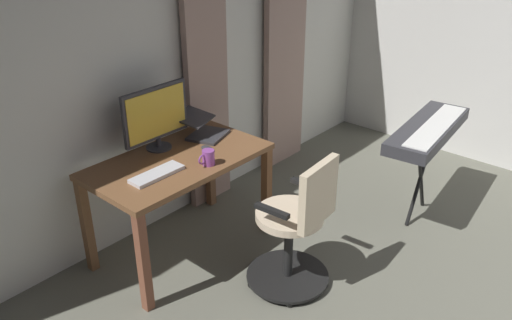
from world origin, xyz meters
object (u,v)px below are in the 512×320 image
object	(u,v)px
office_chair	(297,228)
computer_mouse	(207,148)
desk	(179,172)
computer_keyboard	(157,174)
laptop	(203,128)
piano_keyboard	(428,132)
mug_coffee	(208,158)
computer_monitor	(156,115)

from	to	relation	value
office_chair	computer_mouse	world-z (taller)	office_chair
desk	computer_keyboard	bearing A→B (deg)	19.46
desk	laptop	distance (m)	0.44
computer_keyboard	piano_keyboard	xyz separation A→B (m)	(-1.81, 1.00, -0.02)
office_chair	mug_coffee	world-z (taller)	office_chair
desk	computer_keyboard	size ratio (longest dim) A/B	3.36
mug_coffee	piano_keyboard	xyz separation A→B (m)	(-1.48, 0.86, -0.06)
computer_mouse	mug_coffee	bearing A→B (deg)	48.00
computer_monitor	piano_keyboard	size ratio (longest dim) A/B	0.49
computer_mouse	laptop	bearing A→B (deg)	-127.64
laptop	office_chair	bearing A→B (deg)	62.62
desk	laptop	bearing A→B (deg)	-158.52
office_chair	computer_monitor	distance (m)	1.24
computer_keyboard	piano_keyboard	world-z (taller)	piano_keyboard
computer_monitor	computer_mouse	bearing A→B (deg)	123.04
computer_monitor	laptop	distance (m)	0.41
desk	computer_monitor	size ratio (longest dim) A/B	2.32
computer_keyboard	laptop	size ratio (longest dim) A/B	0.87
laptop	piano_keyboard	distance (m)	1.71
office_chair	computer_monitor	bearing A→B (deg)	95.88
laptop	computer_mouse	bearing A→B (deg)	33.91
computer_keyboard	laptop	xyz separation A→B (m)	(-0.63, -0.24, 0.04)
laptop	desk	bearing A→B (deg)	3.04
computer_monitor	piano_keyboard	bearing A→B (deg)	139.26
computer_monitor	laptop	xyz separation A→B (m)	(-0.36, 0.08, -0.19)
office_chair	piano_keyboard	bearing A→B (deg)	-14.14
office_chair	laptop	distance (m)	1.08
desk	computer_mouse	bearing A→B (deg)	162.42
computer_monitor	piano_keyboard	world-z (taller)	computer_monitor
computer_mouse	piano_keyboard	world-z (taller)	piano_keyboard
computer_mouse	mug_coffee	xyz separation A→B (m)	(0.14, 0.16, 0.03)
desk	laptop	world-z (taller)	laptop
desk	mug_coffee	xyz separation A→B (m)	(-0.07, 0.23, 0.16)
office_chair	laptop	xyz separation A→B (m)	(-0.16, -1.01, 0.36)
laptop	piano_keyboard	world-z (taller)	laptop
piano_keyboard	computer_monitor	bearing A→B (deg)	-47.12
computer_monitor	mug_coffee	xyz separation A→B (m)	(-0.05, 0.45, -0.19)
office_chair	mug_coffee	distance (m)	0.74
office_chair	computer_keyboard	world-z (taller)	office_chair
computer_keyboard	mug_coffee	distance (m)	0.35
computer_keyboard	piano_keyboard	bearing A→B (deg)	151.04
laptop	computer_mouse	distance (m)	0.27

